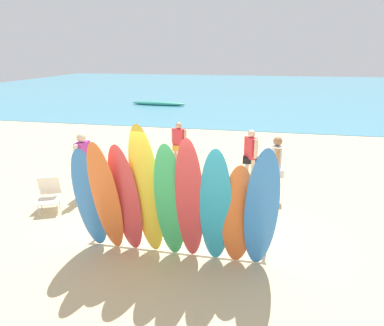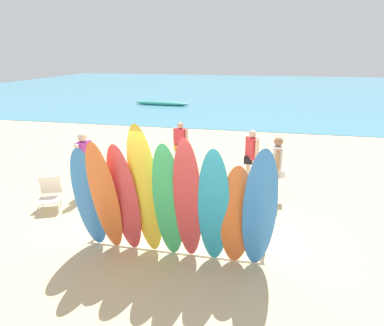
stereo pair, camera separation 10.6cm
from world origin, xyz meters
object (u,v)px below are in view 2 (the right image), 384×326
object	(u,v)px
surfboard_red_5	(188,203)
beachgoer_midbeach	(85,160)
surfboard_orange_7	(236,217)
surfboard_blue_8	(259,213)
surfboard_orange_1	(105,200)
surfboard_yellow_3	(145,193)
surfboard_green_4	(168,204)
beachgoer_photographing	(252,153)
beachgoer_by_water	(277,165)
beach_chair_red	(50,192)
distant_boat	(162,103)
surfboard_rack	(176,223)
surfboard_blue_0	(89,199)
beachgoer_strolling	(180,142)
surfboard_red_2	(125,201)
surfboard_teal_6	(214,209)

from	to	relation	value
surfboard_red_5	beachgoer_midbeach	distance (m)	4.22
surfboard_red_5	surfboard_orange_7	bearing A→B (deg)	3.03
surfboard_blue_8	surfboard_orange_1	bearing A→B (deg)	174.79
beachgoer_midbeach	surfboard_yellow_3	bearing A→B (deg)	49.56
surfboard_green_4	beachgoer_photographing	size ratio (longest dim) A/B	1.54
surfboard_orange_1	surfboard_yellow_3	size ratio (longest dim) A/B	0.92
surfboard_green_4	beachgoer_by_water	xyz separation A→B (m)	(1.89, 3.33, -0.21)
beach_chair_red	distant_boat	bearing A→B (deg)	73.36
surfboard_orange_7	surfboard_red_5	bearing A→B (deg)	-178.35
surfboard_rack	surfboard_green_4	distance (m)	0.95
surfboard_blue_0	surfboard_orange_1	size ratio (longest dim) A/B	0.90
beachgoer_strolling	distant_boat	distance (m)	14.00
surfboard_green_4	distant_boat	distance (m)	19.55
surfboard_orange_7	beachgoer_midbeach	xyz separation A→B (m)	(-4.17, 2.45, -0.02)
surfboard_blue_0	beachgoer_by_water	distance (m)	4.73
surfboard_orange_1	beach_chair_red	world-z (taller)	surfboard_orange_1
beach_chair_red	surfboard_red_2	bearing A→B (deg)	-54.91
beachgoer_strolling	distant_boat	xyz separation A→B (m)	(-4.70, 13.17, -0.73)
surfboard_rack	surfboard_teal_6	size ratio (longest dim) A/B	1.47
surfboard_orange_1	surfboard_blue_8	xyz separation A→B (m)	(2.72, 0.01, 0.02)
surfboard_rack	surfboard_blue_8	world-z (taller)	surfboard_blue_8
beachgoer_strolling	surfboard_blue_0	bearing A→B (deg)	-74.35
surfboard_red_2	beachgoer_by_water	bearing A→B (deg)	54.97
surfboard_blue_0	beachgoer_midbeach	xyz separation A→B (m)	(-1.43, 2.42, -0.07)
surfboard_red_5	beachgoer_midbeach	size ratio (longest dim) A/B	1.49
surfboard_blue_8	beachgoer_strolling	distance (m)	6.13
surfboard_blue_8	beachgoer_by_water	xyz separation A→B (m)	(0.34, 3.36, -0.22)
surfboard_yellow_3	surfboard_green_4	bearing A→B (deg)	-5.97
beachgoer_midbeach	distant_boat	xyz separation A→B (m)	(-2.86, 16.10, -0.86)
surfboard_orange_1	surfboard_yellow_3	distance (m)	0.74
beachgoer_photographing	surfboard_rack	bearing A→B (deg)	-52.30
surfboard_green_4	beach_chair_red	size ratio (longest dim) A/B	2.97
surfboard_blue_0	surfboard_red_5	bearing A→B (deg)	-7.90
surfboard_teal_6	surfboard_blue_8	bearing A→B (deg)	-6.77
surfboard_red_5	beach_chair_red	size ratio (longest dim) A/B	3.14
surfboard_yellow_3	surfboard_green_4	size ratio (longest dim) A/B	1.09
surfboard_blue_8	surfboard_green_4	bearing A→B (deg)	173.47
surfboard_teal_6	surfboard_green_4	bearing A→B (deg)	176.50
surfboard_orange_1	surfboard_green_4	distance (m)	1.17
beachgoer_photographing	beachgoer_by_water	size ratio (longest dim) A/B	0.94
beachgoer_by_water	distant_boat	xyz separation A→B (m)	(-7.75, 15.30, -0.83)
surfboard_red_2	beachgoer_strolling	distance (m)	5.38
beachgoer_photographing	distant_boat	bearing A→B (deg)	172.32
surfboard_red_2	surfboard_green_4	size ratio (longest dim) A/B	0.94
surfboard_orange_1	surfboard_red_2	world-z (taller)	surfboard_orange_1
surfboard_teal_6	surfboard_rack	bearing A→B (deg)	138.78
surfboard_blue_0	beachgoer_strolling	distance (m)	5.36
beachgoer_midbeach	beachgoer_photographing	bearing A→B (deg)	117.53
surfboard_red_2	surfboard_teal_6	world-z (taller)	surfboard_teal_6
surfboard_red_2	beachgoer_photographing	xyz separation A→B (m)	(2.06, 4.33, -0.21)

